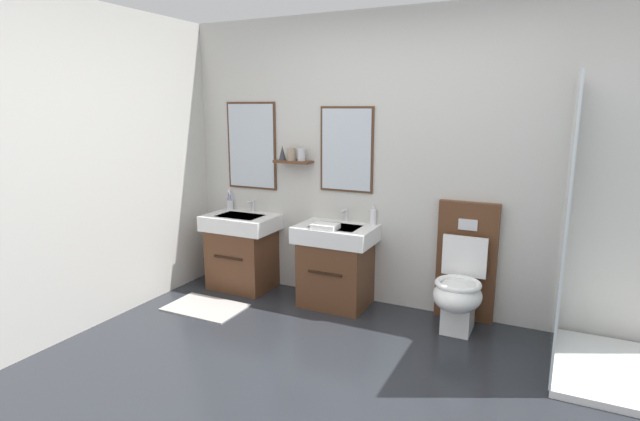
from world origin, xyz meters
TOP-DOWN VIEW (x-y plane):
  - ground_plane at (0.00, 0.00)m, footprint 5.69×4.85m
  - wall_back at (-0.02, 1.76)m, footprint 4.49×0.27m
  - wall_left at (-2.19, 0.00)m, footprint 0.12×3.65m
  - bath_mat at (-1.55, 0.89)m, footprint 0.68×0.44m
  - vanity_sink_left at (-1.55, 1.49)m, footprint 0.68×0.50m
  - tap_on_left_sink at (-1.55, 1.68)m, footprint 0.03×0.13m
  - vanity_sink_right at (-0.55, 1.49)m, footprint 0.68×0.50m
  - tap_on_right_sink at (-0.55, 1.68)m, footprint 0.03×0.13m
  - toilet at (0.55, 1.50)m, footprint 0.48×0.63m
  - toothbrush_cup at (-1.81, 1.67)m, footprint 0.07×0.07m
  - soap_dispenser at (-0.27, 1.68)m, footprint 0.06×0.06m
  - folded_hand_towel at (-0.59, 1.34)m, footprint 0.22×0.16m
  - shower_tray at (1.49, 1.20)m, footprint 0.88×0.97m

SIDE VIEW (x-z plane):
  - ground_plane at x=0.00m, z-range -0.10..0.00m
  - bath_mat at x=-1.55m, z-range 0.00..0.01m
  - toilet at x=0.55m, z-range -0.12..0.88m
  - vanity_sink_left at x=-1.55m, z-range 0.02..0.75m
  - vanity_sink_right at x=-0.55m, z-range 0.02..0.75m
  - shower_tray at x=1.49m, z-range -0.55..1.40m
  - folded_hand_towel at x=-0.59m, z-range 0.73..0.77m
  - toothbrush_cup at x=-1.81m, z-range 0.68..0.88m
  - tap_on_left_sink at x=-1.55m, z-range 0.74..0.86m
  - tap_on_right_sink at x=-0.55m, z-range 0.74..0.86m
  - soap_dispenser at x=-0.27m, z-range 0.71..0.89m
  - wall_left at x=-2.19m, z-range 0.00..2.55m
  - wall_back at x=-0.02m, z-range 0.00..2.55m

